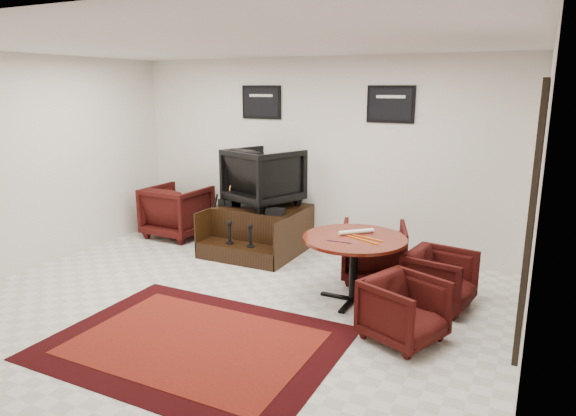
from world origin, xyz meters
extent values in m
plane|color=silver|center=(0.00, 0.00, 0.00)|extent=(6.00, 6.00, 0.00)
cube|color=white|center=(0.00, 2.50, 1.40)|extent=(6.00, 0.02, 2.80)
cube|color=white|center=(0.00, -2.50, 1.40)|extent=(6.00, 0.02, 2.80)
cube|color=white|center=(-3.00, 0.00, 1.40)|extent=(0.02, 5.00, 2.80)
cube|color=white|center=(3.00, 0.00, 1.40)|extent=(0.02, 5.00, 2.80)
cube|color=white|center=(0.00, 0.00, 2.80)|extent=(6.00, 5.00, 0.02)
cube|color=black|center=(2.97, 0.70, 1.30)|extent=(0.05, 1.90, 2.30)
cube|color=black|center=(2.96, 0.70, 1.30)|extent=(0.02, 1.72, 2.12)
cube|color=black|center=(2.97, 0.70, 1.30)|extent=(0.03, 0.05, 2.12)
cube|color=black|center=(-0.90, 2.48, 2.15)|extent=(0.66, 0.03, 0.50)
cube|color=black|center=(-0.90, 2.46, 2.15)|extent=(0.58, 0.01, 0.42)
cube|color=silver|center=(-0.90, 2.46, 2.25)|extent=(0.40, 0.00, 0.04)
cube|color=black|center=(1.10, 2.48, 2.15)|extent=(0.66, 0.03, 0.50)
cube|color=black|center=(1.10, 2.46, 2.15)|extent=(0.58, 0.01, 0.42)
cube|color=silver|center=(1.10, 2.46, 2.25)|extent=(0.40, 0.00, 0.04)
cube|color=black|center=(0.21, -0.88, 0.00)|extent=(2.69, 2.02, 0.01)
cube|color=#5D130D|center=(0.21, -0.88, 0.01)|extent=(2.21, 1.54, 0.01)
cube|color=black|center=(-0.63, 2.00, 0.33)|extent=(1.26, 0.94, 0.66)
cube|color=black|center=(-0.63, 1.34, 0.12)|extent=(1.26, 0.37, 0.23)
cube|color=black|center=(-1.26, 1.81, 0.33)|extent=(0.02, 1.31, 0.66)
cube|color=black|center=(-0.01, 1.81, 0.33)|extent=(0.02, 1.31, 0.66)
cylinder|color=black|center=(-0.80, 1.34, 0.24)|extent=(0.11, 0.11, 0.02)
cylinder|color=black|center=(-0.80, 1.34, 0.37)|extent=(0.04, 0.04, 0.24)
sphere|color=black|center=(-0.80, 1.34, 0.53)|extent=(0.07, 0.07, 0.07)
cylinder|color=black|center=(-0.46, 1.34, 0.24)|extent=(0.11, 0.11, 0.02)
cylinder|color=black|center=(-0.46, 1.34, 0.37)|extent=(0.04, 0.04, 0.24)
sphere|color=black|center=(-0.46, 1.34, 0.53)|extent=(0.07, 0.07, 0.07)
imported|color=black|center=(-0.63, 2.05, 1.13)|extent=(1.18, 1.14, 0.95)
cube|color=black|center=(-1.17, 1.84, 0.71)|extent=(0.13, 0.30, 0.11)
cube|color=black|center=(-1.05, 1.84, 0.71)|extent=(0.13, 0.30, 0.11)
cube|color=black|center=(-0.23, 1.63, 0.70)|extent=(0.27, 0.21, 0.08)
imported|color=black|center=(-2.20, 1.97, 0.46)|extent=(0.91, 0.86, 0.91)
cylinder|color=#441409|center=(1.23, 0.75, 0.74)|extent=(1.16, 1.16, 0.04)
cylinder|color=black|center=(1.23, 0.75, 0.38)|extent=(0.09, 0.09, 0.68)
cube|color=black|center=(1.23, 0.75, 0.02)|extent=(0.77, 0.06, 0.03)
cube|color=black|center=(1.23, 0.75, 0.02)|extent=(0.06, 0.77, 0.03)
imported|color=black|center=(1.22, 1.53, 0.40)|extent=(0.96, 0.92, 0.80)
imported|color=black|center=(2.13, 1.04, 0.35)|extent=(0.73, 0.77, 0.69)
imported|color=black|center=(1.97, 0.07, 0.34)|extent=(0.83, 0.85, 0.68)
cylinder|color=white|center=(1.20, 0.88, 0.78)|extent=(0.34, 0.32, 0.05)
cylinder|color=orange|center=(1.35, 0.67, 0.76)|extent=(0.42, 0.19, 0.01)
cylinder|color=orange|center=(1.35, 0.77, 0.76)|extent=(0.44, 0.13, 0.01)
cylinder|color=#4C1933|center=(1.05, 0.50, 0.76)|extent=(0.10, 0.01, 0.01)
cylinder|color=#4C1933|center=(1.11, 0.50, 0.76)|extent=(0.10, 0.01, 0.01)
cylinder|color=#4C1933|center=(1.17, 0.50, 0.76)|extent=(0.10, 0.01, 0.01)
cylinder|color=#4C1933|center=(1.23, 0.50, 0.76)|extent=(0.10, 0.01, 0.01)
camera|label=1|loc=(2.98, -4.47, 2.39)|focal=32.00mm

